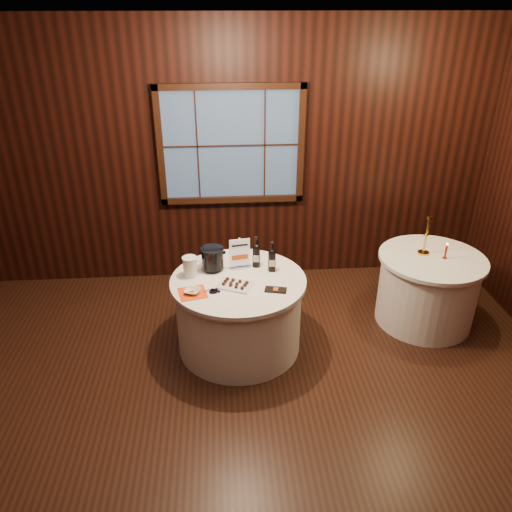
{
  "coord_description": "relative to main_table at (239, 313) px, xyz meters",
  "views": [
    {
      "loc": [
        -0.14,
        -3.05,
        3.12
      ],
      "look_at": [
        0.16,
        0.9,
        1.06
      ],
      "focal_mm": 35.0,
      "sensor_mm": 36.0,
      "label": 1
    }
  ],
  "objects": [
    {
      "name": "back_wall",
      "position": [
        0.0,
        1.48,
        1.16
      ],
      "size": [
        6.0,
        0.1,
        3.0
      ],
      "color": "black",
      "rests_on": "ground"
    },
    {
      "name": "cracker_bowl",
      "position": [
        -0.42,
        -0.22,
        0.4
      ],
      "size": [
        0.17,
        0.17,
        0.03
      ],
      "primitive_type": "imported",
      "rotation": [
        0.0,
        0.0,
        -0.3
      ],
      "color": "white",
      "rests_on": "orange_napkin"
    },
    {
      "name": "sign_stand",
      "position": [
        0.02,
        0.22,
        0.49
      ],
      "size": [
        0.2,
        0.12,
        0.32
      ],
      "rotation": [
        0.0,
        0.0,
        0.17
      ],
      "color": "#BAB9C1",
      "rests_on": "main_table"
    },
    {
      "name": "glass_pitcher",
      "position": [
        -0.45,
        0.09,
        0.48
      ],
      "size": [
        0.18,
        0.14,
        0.2
      ],
      "rotation": [
        0.0,
        0.0,
        0.38
      ],
      "color": "white",
      "rests_on": "main_table"
    },
    {
      "name": "main_table",
      "position": [
        0.0,
        0.0,
        0.0
      ],
      "size": [
        1.28,
        1.28,
        0.77
      ],
      "color": "white",
      "rests_on": "ground"
    },
    {
      "name": "grape_bunch",
      "position": [
        -0.22,
        -0.22,
        0.4
      ],
      "size": [
        0.16,
        0.07,
        0.04
      ],
      "rotation": [
        0.0,
        0.0,
        -0.08
      ],
      "color": "black",
      "rests_on": "main_table"
    },
    {
      "name": "red_candle",
      "position": [
        2.1,
        0.25,
        0.45
      ],
      "size": [
        0.05,
        0.05,
        0.18
      ],
      "color": "gold",
      "rests_on": "side_table"
    },
    {
      "name": "chocolate_plate",
      "position": [
        -0.04,
        -0.13,
        0.4
      ],
      "size": [
        0.36,
        0.31,
        0.04
      ],
      "rotation": [
        0.0,
        0.0,
        -0.41
      ],
      "color": "white",
      "rests_on": "main_table"
    },
    {
      "name": "orange_napkin",
      "position": [
        -0.42,
        -0.22,
        0.38
      ],
      "size": [
        0.29,
        0.29,
        0.0
      ],
      "primitive_type": "cube",
      "rotation": [
        0.0,
        0.0,
        0.21
      ],
      "color": "#EF4914",
      "rests_on": "main_table"
    },
    {
      "name": "chocolate_box",
      "position": [
        0.33,
        -0.23,
        0.39
      ],
      "size": [
        0.21,
        0.14,
        0.02
      ],
      "primitive_type": "cube",
      "rotation": [
        0.0,
        0.0,
        -0.23
      ],
      "color": "black",
      "rests_on": "main_table"
    },
    {
      "name": "ice_bucket",
      "position": [
        -0.24,
        0.2,
        0.5
      ],
      "size": [
        0.23,
        0.23,
        0.23
      ],
      "color": "black",
      "rests_on": "main_table"
    },
    {
      "name": "port_bottle_right",
      "position": [
        0.33,
        0.14,
        0.52
      ],
      "size": [
        0.07,
        0.08,
        0.31
      ],
      "rotation": [
        0.0,
        0.0,
        -0.1
      ],
      "color": "black",
      "rests_on": "main_table"
    },
    {
      "name": "brass_candlestick",
      "position": [
        1.93,
        0.38,
        0.53
      ],
      "size": [
        0.12,
        0.12,
        0.42
      ],
      "color": "gold",
      "rests_on": "side_table"
    },
    {
      "name": "side_table",
      "position": [
        2.0,
        0.3,
        0.0
      ],
      "size": [
        1.08,
        1.08,
        0.77
      ],
      "color": "white",
      "rests_on": "ground"
    },
    {
      "name": "port_bottle_left",
      "position": [
        0.19,
        0.24,
        0.52
      ],
      "size": [
        0.08,
        0.08,
        0.32
      ],
      "rotation": [
        0.0,
        0.0,
        -0.11
      ],
      "color": "black",
      "rests_on": "main_table"
    },
    {
      "name": "ground",
      "position": [
        0.0,
        -1.0,
        -0.39
      ],
      "size": [
        6.0,
        6.0,
        0.0
      ],
      "primitive_type": "plane",
      "color": "black",
      "rests_on": "ground"
    }
  ]
}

